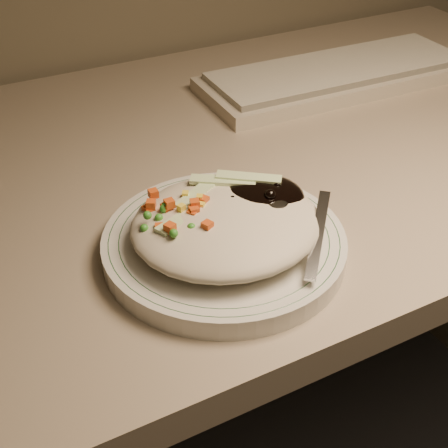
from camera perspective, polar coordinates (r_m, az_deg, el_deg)
name	(u,v)px	position (r m, az deg, el deg)	size (l,w,h in m)	color
desk	(213,270)	(0.93, -0.98, -4.21)	(1.40, 0.70, 0.74)	gray
plate	(224,245)	(0.64, 0.00, -1.90)	(0.25, 0.25, 0.02)	silver
plate_rim	(224,237)	(0.63, 0.00, -1.18)	(0.24, 0.24, 0.00)	#144723
meal	(228,219)	(0.62, 0.39, 0.49)	(0.21, 0.19, 0.05)	#BBAF98
keyboard	(338,75)	(1.03, 10.36, 13.24)	(0.45, 0.17, 0.03)	#AFA490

